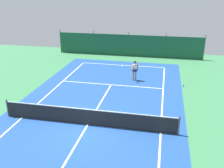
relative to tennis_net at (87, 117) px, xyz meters
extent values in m
plane|color=#387A4C|center=(0.00, 0.00, -0.51)|extent=(36.00, 36.00, 0.00)
cube|color=#1E478C|center=(0.00, 0.00, -0.51)|extent=(11.02, 26.60, 0.01)
cube|color=white|center=(0.00, 11.90, -0.50)|extent=(8.22, 0.10, 0.01)
cube|color=white|center=(-4.11, 0.00, -0.50)|extent=(0.10, 23.80, 0.01)
cube|color=white|center=(4.11, 0.00, -0.50)|extent=(0.10, 23.80, 0.01)
cube|color=white|center=(0.00, 6.40, -0.50)|extent=(8.22, 0.10, 0.01)
cube|color=white|center=(0.00, 0.00, -0.50)|extent=(0.10, 12.80, 0.01)
cube|color=white|center=(0.00, 11.75, -0.50)|extent=(0.10, 0.30, 0.01)
cube|color=black|center=(0.00, 0.00, -0.04)|extent=(9.92, 0.03, 0.95)
cube|color=white|center=(0.00, 0.00, 0.46)|extent=(9.92, 0.04, 0.05)
cylinder|color=#47474C|center=(-5.01, 0.00, 0.04)|extent=(0.10, 0.10, 1.10)
cylinder|color=#47474C|center=(5.01, 0.00, 0.04)|extent=(0.10, 0.10, 1.10)
cube|color=#195138|center=(0.00, 15.64, 0.69)|extent=(16.22, 0.06, 2.40)
cylinder|color=#595B60|center=(-8.11, 15.70, 0.84)|extent=(0.08, 0.08, 2.70)
cylinder|color=#595B60|center=(-4.05, 15.70, 0.84)|extent=(0.08, 0.08, 2.70)
cylinder|color=#595B60|center=(0.00, 15.70, 0.84)|extent=(0.08, 0.08, 2.70)
cylinder|color=#595B60|center=(4.05, 15.70, 0.84)|extent=(0.08, 0.08, 2.70)
cylinder|color=#595B60|center=(8.11, 15.70, 0.84)|extent=(0.08, 0.08, 2.70)
cube|color=#234C1E|center=(0.00, 16.24, 0.04)|extent=(14.60, 0.70, 1.10)
cylinder|color=#9E7051|center=(1.78, 7.88, -0.10)|extent=(0.12, 0.12, 0.82)
cylinder|color=#9E7051|center=(1.59, 7.84, -0.10)|extent=(0.12, 0.12, 0.82)
cylinder|color=navy|center=(1.69, 7.86, 0.39)|extent=(0.40, 0.40, 0.22)
cube|color=white|center=(1.69, 7.86, 0.59)|extent=(0.39, 0.27, 0.56)
sphere|color=#9E7051|center=(1.69, 7.86, 1.02)|extent=(0.22, 0.22, 0.22)
cylinder|color=black|center=(1.69, 7.86, 1.11)|extent=(0.23, 0.23, 0.04)
cylinder|color=#9E7051|center=(1.91, 7.91, 0.62)|extent=(0.09, 0.09, 0.58)
cylinder|color=#9E7051|center=(1.49, 7.70, 0.62)|extent=(0.20, 0.53, 0.41)
cylinder|color=black|center=(1.50, 7.39, 0.51)|extent=(0.09, 0.27, 0.13)
torus|color=teal|center=(1.50, 7.39, 0.73)|extent=(0.32, 0.19, 0.29)
sphere|color=#CCDB33|center=(-3.94, 7.73, -0.48)|extent=(0.07, 0.07, 0.07)
sphere|color=#CCDB33|center=(1.92, 3.31, -0.48)|extent=(0.07, 0.07, 0.07)
sphere|color=#CCDB33|center=(2.94, 6.70, -0.48)|extent=(0.07, 0.07, 0.07)
cylinder|color=#338CD8|center=(5.64, 7.10, -0.39)|extent=(0.08, 0.08, 0.24)
camera|label=1|loc=(3.96, -12.06, 6.87)|focal=40.52mm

